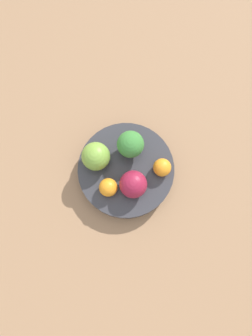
{
  "coord_description": "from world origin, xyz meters",
  "views": [
    {
      "loc": [
        0.1,
        0.08,
        0.69
      ],
      "look_at": [
        0.0,
        0.0,
        0.07
      ],
      "focal_mm": 35.0,
      "sensor_mm": 36.0,
      "label": 1
    }
  ],
  "objects_px": {
    "orange_front": "(162,167)",
    "orange_back": "(107,186)",
    "broccoli": "(130,144)",
    "bowl": "(126,171)",
    "apple_red": "(133,184)",
    "apple_green": "(96,156)"
  },
  "relations": [
    {
      "from": "broccoli",
      "to": "apple_green",
      "type": "height_order",
      "value": "broccoli"
    },
    {
      "from": "orange_back",
      "to": "orange_front",
      "type": "bearing_deg",
      "value": 149.81
    },
    {
      "from": "orange_front",
      "to": "apple_red",
      "type": "bearing_deg",
      "value": -17.96
    },
    {
      "from": "bowl",
      "to": "orange_front",
      "type": "xyz_separation_m",
      "value": [
        -0.05,
        0.05,
        0.04
      ]
    },
    {
      "from": "bowl",
      "to": "apple_green",
      "type": "distance_m",
      "value": 0.08
    },
    {
      "from": "apple_green",
      "to": "broccoli",
      "type": "bearing_deg",
      "value": 148.39
    },
    {
      "from": "bowl",
      "to": "orange_front",
      "type": "relative_size",
      "value": 5.44
    },
    {
      "from": "bowl",
      "to": "broccoli",
      "type": "bearing_deg",
      "value": -151.26
    },
    {
      "from": "bowl",
      "to": "orange_back",
      "type": "relative_size",
      "value": 5.39
    },
    {
      "from": "apple_red",
      "to": "orange_front",
      "type": "distance_m",
      "value": 0.07
    },
    {
      "from": "orange_front",
      "to": "broccoli",
      "type": "bearing_deg",
      "value": -82.99
    },
    {
      "from": "broccoli",
      "to": "orange_front",
      "type": "xyz_separation_m",
      "value": [
        -0.01,
        0.07,
        -0.02
      ]
    },
    {
      "from": "apple_red",
      "to": "orange_back",
      "type": "height_order",
      "value": "apple_red"
    },
    {
      "from": "orange_front",
      "to": "orange_back",
      "type": "bearing_deg",
      "value": -30.19
    },
    {
      "from": "apple_green",
      "to": "orange_back",
      "type": "distance_m",
      "value": 0.06
    },
    {
      "from": "apple_red",
      "to": "apple_green",
      "type": "relative_size",
      "value": 0.96
    },
    {
      "from": "apple_red",
      "to": "apple_green",
      "type": "xyz_separation_m",
      "value": [
        0.01,
        -0.09,
        0.0
      ]
    },
    {
      "from": "apple_red",
      "to": "apple_green",
      "type": "height_order",
      "value": "apple_green"
    },
    {
      "from": "apple_red",
      "to": "apple_green",
      "type": "bearing_deg",
      "value": -86.27
    },
    {
      "from": "apple_red",
      "to": "orange_back",
      "type": "bearing_deg",
      "value": -46.37
    },
    {
      "from": "apple_green",
      "to": "orange_front",
      "type": "height_order",
      "value": "apple_green"
    },
    {
      "from": "apple_red",
      "to": "broccoli",
      "type": "bearing_deg",
      "value": -135.4
    }
  ]
}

